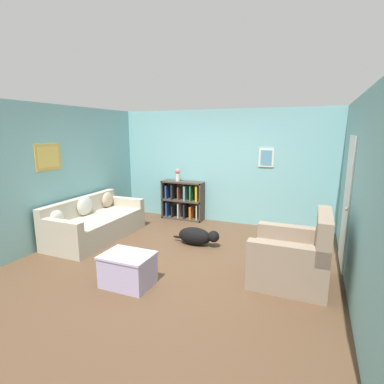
% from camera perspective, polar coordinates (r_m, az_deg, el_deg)
% --- Properties ---
extents(ground_plane, '(14.00, 14.00, 0.00)m').
position_cam_1_polar(ground_plane, '(5.29, -1.70, -12.04)').
color(ground_plane, brown).
extents(wall_back, '(5.60, 0.13, 2.60)m').
position_cam_1_polar(wall_back, '(7.00, 5.84, 4.81)').
color(wall_back, '#7AB7BC').
rests_on(wall_back, ground_plane).
extents(wall_left, '(0.13, 5.00, 2.60)m').
position_cam_1_polar(wall_left, '(6.39, -23.17, 3.30)').
color(wall_left, '#7AB7BC').
rests_on(wall_left, ground_plane).
extents(wall_right, '(0.16, 5.00, 2.60)m').
position_cam_1_polar(wall_right, '(4.54, 29.08, -0.35)').
color(wall_right, '#7AB7BC').
rests_on(wall_right, ground_plane).
extents(couch, '(0.96, 2.05, 0.84)m').
position_cam_1_polar(couch, '(6.33, -18.01, -5.70)').
color(couch, '#B7AD99').
rests_on(couch, ground_plane).
extents(bookshelf, '(1.03, 0.31, 0.93)m').
position_cam_1_polar(bookshelf, '(7.28, -1.68, -1.60)').
color(bookshelf, '#42382D').
rests_on(bookshelf, ground_plane).
extents(recliner_chair, '(1.02, 1.01, 1.04)m').
position_cam_1_polar(recliner_chair, '(4.55, 18.80, -11.78)').
color(recliner_chair, gray).
rests_on(recliner_chair, ground_plane).
extents(coffee_table, '(0.69, 0.52, 0.45)m').
position_cam_1_polar(coffee_table, '(4.38, -12.11, -14.08)').
color(coffee_table, '#ADA3CC').
rests_on(coffee_table, ground_plane).
extents(dog, '(0.95, 0.30, 0.33)m').
position_cam_1_polar(dog, '(5.69, 0.95, -8.40)').
color(dog, black).
rests_on(dog, ground_plane).
extents(vase, '(0.12, 0.12, 0.30)m').
position_cam_1_polar(vase, '(7.20, -2.76, 3.42)').
color(vase, silver).
rests_on(vase, bookshelf).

